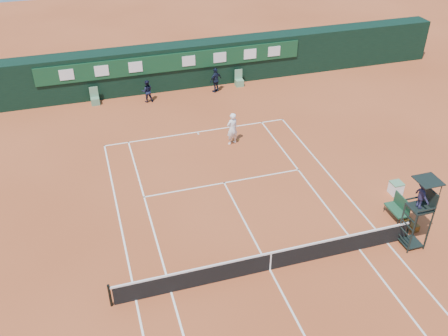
# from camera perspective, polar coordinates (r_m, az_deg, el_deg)

# --- Properties ---
(ground) EXTENTS (90.00, 90.00, 0.00)m
(ground) POSITION_cam_1_polar(r_m,az_deg,el_deg) (20.89, 5.26, -11.50)
(ground) COLOR #B6522B
(ground) RESTS_ON ground
(court_lines) EXTENTS (11.05, 23.85, 0.01)m
(court_lines) POSITION_cam_1_polar(r_m,az_deg,el_deg) (20.89, 5.26, -11.49)
(court_lines) COLOR white
(court_lines) RESTS_ON ground
(tennis_net) EXTENTS (12.90, 0.10, 1.10)m
(tennis_net) POSITION_cam_1_polar(r_m,az_deg,el_deg) (20.53, 5.33, -10.50)
(tennis_net) COLOR black
(tennis_net) RESTS_ON ground
(back_wall) EXTENTS (40.00, 1.65, 3.00)m
(back_wall) POSITION_cam_1_polar(r_m,az_deg,el_deg) (35.35, -5.96, 11.50)
(back_wall) COLOR black
(back_wall) RESTS_ON ground
(linesman_chair_left) EXTENTS (0.55, 0.50, 1.15)m
(linesman_chair_left) POSITION_cam_1_polar(r_m,az_deg,el_deg) (34.16, -14.52, 7.57)
(linesman_chair_left) COLOR #568360
(linesman_chair_left) RESTS_ON ground
(linesman_chair_right) EXTENTS (0.55, 0.50, 1.15)m
(linesman_chair_right) POSITION_cam_1_polar(r_m,az_deg,el_deg) (35.75, 1.74, 9.86)
(linesman_chair_right) COLOR #619569
(linesman_chair_right) RESTS_ON ground
(umpire_chair) EXTENTS (0.96, 0.95, 3.42)m
(umpire_chair) POSITION_cam_1_polar(r_m,az_deg,el_deg) (21.84, 21.68, -3.39)
(umpire_chair) COLOR black
(umpire_chair) RESTS_ON ground
(player_bench) EXTENTS (0.56, 1.20, 1.10)m
(player_bench) POSITION_cam_1_polar(r_m,az_deg,el_deg) (24.30, 19.35, -4.23)
(player_bench) COLOR #1B452C
(player_bench) RESTS_ON ground
(tennis_bag) EXTENTS (0.43, 0.88, 0.32)m
(tennis_bag) POSITION_cam_1_polar(r_m,az_deg,el_deg) (24.17, 20.50, -6.05)
(tennis_bag) COLOR black
(tennis_bag) RESTS_ON ground
(cooler) EXTENTS (0.57, 0.57, 0.65)m
(cooler) POSITION_cam_1_polar(r_m,az_deg,el_deg) (26.01, 19.06, -2.16)
(cooler) COLOR white
(cooler) RESTS_ON ground
(tennis_ball) EXTENTS (0.06, 0.06, 0.06)m
(tennis_ball) POSITION_cam_1_polar(r_m,az_deg,el_deg) (29.05, 1.62, 3.21)
(tennis_ball) COLOR #BCCC2F
(tennis_ball) RESTS_ON ground
(player) EXTENTS (0.82, 0.66, 1.95)m
(player) POSITION_cam_1_polar(r_m,az_deg,el_deg) (28.28, 0.94, 4.51)
(player) COLOR white
(player) RESTS_ON ground
(ball_kid_left) EXTENTS (0.78, 0.63, 1.52)m
(ball_kid_left) POSITION_cam_1_polar(r_m,az_deg,el_deg) (33.61, -8.79, 8.68)
(ball_kid_left) COLOR black
(ball_kid_left) RESTS_ON ground
(ball_kid_right) EXTENTS (1.09, 0.86, 1.73)m
(ball_kid_right) POSITION_cam_1_polar(r_m,az_deg,el_deg) (34.60, -0.95, 10.02)
(ball_kid_right) COLOR black
(ball_kid_right) RESTS_ON ground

